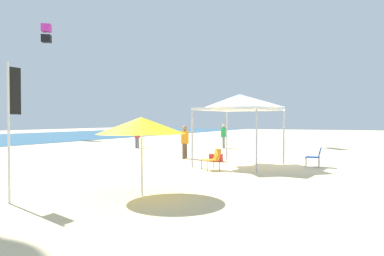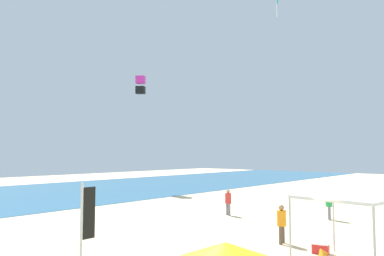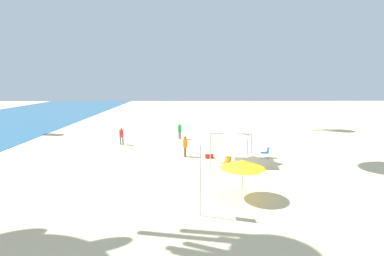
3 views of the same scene
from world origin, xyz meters
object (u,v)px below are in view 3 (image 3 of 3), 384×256
(person_watching_sky, at_px, (121,135))
(folding_chair_facing_ocean, at_px, (227,162))
(beach_umbrella, at_px, (243,164))
(person_beachcomber, at_px, (185,145))
(folding_chair_near_cooler, at_px, (266,152))
(canopy_tent, at_px, (231,126))
(person_near_umbrella, at_px, (180,129))
(cooler_box, at_px, (209,155))
(banner_flag, at_px, (200,173))

(person_watching_sky, bearing_deg, folding_chair_facing_ocean, 166.40)
(beach_umbrella, height_order, person_beachcomber, beach_umbrella)
(beach_umbrella, xyz_separation_m, person_watching_sky, (12.72, 8.97, -0.84))
(folding_chair_near_cooler, bearing_deg, beach_umbrella, -24.81)
(person_beachcomber, bearing_deg, beach_umbrella, -167.70)
(canopy_tent, xyz_separation_m, person_near_umbrella, (8.52, 3.96, -1.69))
(folding_chair_facing_ocean, bearing_deg, beach_umbrella, -46.02)
(folding_chair_near_cooler, xyz_separation_m, cooler_box, (-0.01, 4.43, -0.27))
(beach_umbrella, xyz_separation_m, folding_chair_near_cooler, (7.83, -3.31, -1.31))
(beach_umbrella, height_order, cooler_box, beach_umbrella)
(person_near_umbrella, bearing_deg, folding_chair_facing_ocean, -6.10)
(banner_flag, bearing_deg, folding_chair_facing_ocean, -16.87)
(person_watching_sky, bearing_deg, person_near_umbrella, -126.80)
(person_near_umbrella, bearing_deg, person_watching_sky, -88.83)
(folding_chair_facing_ocean, bearing_deg, banner_flag, -64.19)
(folding_chair_facing_ocean, xyz_separation_m, folding_chair_near_cooler, (2.77, -3.43, 0.00))
(cooler_box, bearing_deg, canopy_tent, -124.32)
(cooler_box, relative_size, person_beachcomber, 0.41)
(folding_chair_facing_ocean, distance_m, cooler_box, 2.95)
(cooler_box, bearing_deg, person_watching_sky, 58.08)
(canopy_tent, xyz_separation_m, person_watching_sky, (5.90, 9.34, -1.72))
(person_watching_sky, bearing_deg, cooler_box, 175.32)
(canopy_tent, bearing_deg, cooler_box, 55.68)
(canopy_tent, bearing_deg, folding_chair_facing_ocean, 164.60)
(folding_chair_facing_ocean, relative_size, folding_chair_near_cooler, 1.00)
(person_watching_sky, bearing_deg, canopy_tent, 174.93)
(person_near_umbrella, bearing_deg, beach_umbrella, -11.62)
(person_beachcomber, bearing_deg, person_near_umbrella, -2.74)
(folding_chair_facing_ocean, height_order, banner_flag, banner_flag)
(folding_chair_near_cooler, relative_size, banner_flag, 0.25)
(folding_chair_near_cooler, relative_size, cooler_box, 1.19)
(canopy_tent, relative_size, folding_chair_facing_ocean, 4.25)
(banner_flag, relative_size, person_watching_sky, 2.01)
(folding_chair_near_cooler, bearing_deg, person_watching_sky, -113.59)
(beach_umbrella, height_order, person_near_umbrella, beach_umbrella)
(banner_flag, bearing_deg, person_beachcomber, 4.11)
(person_watching_sky, bearing_deg, folding_chair_near_cooler, -174.46)
(folding_chair_near_cooler, height_order, person_beachcomber, person_beachcomber)
(folding_chair_near_cooler, bearing_deg, banner_flag, -31.44)
(folding_chair_facing_ocean, distance_m, person_watching_sky, 11.71)
(folding_chair_near_cooler, distance_m, banner_flag, 11.38)
(beach_umbrella, bearing_deg, person_watching_sky, 35.19)
(folding_chair_facing_ocean, relative_size, cooler_box, 1.19)
(banner_flag, height_order, person_beachcomber, banner_flag)
(banner_flag, bearing_deg, person_watching_sky, 24.55)
(beach_umbrella, bearing_deg, folding_chair_facing_ocean, 1.30)
(beach_umbrella, relative_size, folding_chair_facing_ocean, 2.78)
(banner_flag, xyz_separation_m, person_beachcomber, (10.25, 0.74, -0.99))
(cooler_box, bearing_deg, folding_chair_facing_ocean, -160.04)
(person_beachcomber, bearing_deg, canopy_tent, -120.98)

